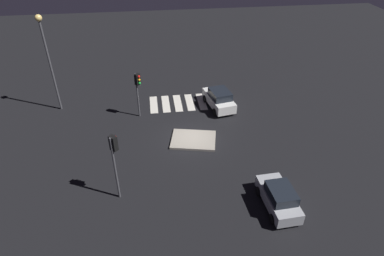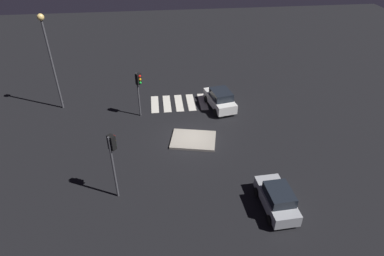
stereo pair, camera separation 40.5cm
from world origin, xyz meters
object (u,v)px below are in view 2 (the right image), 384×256
traffic_light_east (139,84)px  traffic_light_north (113,152)px  car_white (220,99)px  traffic_island (193,140)px  street_lamp (48,48)px  car_silver (277,199)px

traffic_light_east → traffic_light_north: 9.79m
traffic_light_east → traffic_light_north: bearing=-54.0°
traffic_light_east → car_white: bearing=49.1°
traffic_island → car_white: size_ratio=0.91×
traffic_island → street_lamp: bearing=-30.0°
street_lamp → traffic_light_east: bearing=162.3°
traffic_island → traffic_light_north: bearing=44.3°
traffic_light_north → street_lamp: (5.99, -12.03, 2.23)m
traffic_island → car_white: 5.90m
car_silver → traffic_light_east: traffic_light_east is taller
traffic_light_north → traffic_light_east: bearing=35.6°
car_silver → traffic_light_east: (8.41, -11.99, 2.33)m
car_silver → street_lamp: (15.74, -14.33, 4.97)m
car_white → traffic_light_north: bearing=129.5°
car_white → traffic_light_north: 13.71m
traffic_island → street_lamp: (11.50, -6.65, 5.70)m
car_white → car_silver: bearing=174.5°
car_white → car_silver: car_white is taller
car_white → street_lamp: street_lamp is taller
traffic_light_east → street_lamp: street_lamp is taller
car_silver → traffic_light_east: size_ratio=0.94×
traffic_light_east → street_lamp: 8.14m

